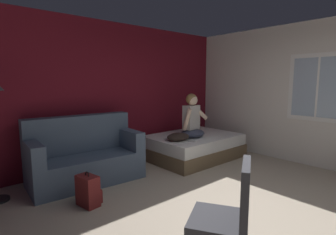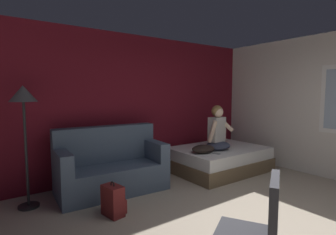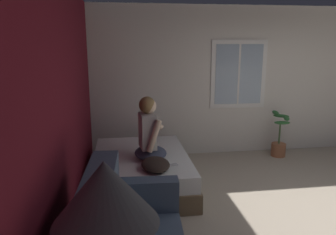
{
  "view_description": "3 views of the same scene",
  "coord_description": "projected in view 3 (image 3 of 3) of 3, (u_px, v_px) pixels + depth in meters",
  "views": [
    {
      "loc": [
        -2.54,
        -1.42,
        1.6
      ],
      "look_at": [
        0.78,
        2.4,
        0.9
      ],
      "focal_mm": 28.0,
      "sensor_mm": 36.0,
      "label": 1
    },
    {
      "loc": [
        -2.54,
        -1.42,
        1.6
      ],
      "look_at": [
        0.18,
        2.38,
        1.16
      ],
      "focal_mm": 28.0,
      "sensor_mm": 36.0,
      "label": 2
    },
    {
      "loc": [
        -3.08,
        2.54,
        2.07
      ],
      "look_at": [
        0.78,
        1.98,
        1.16
      ],
      "focal_mm": 35.0,
      "sensor_mm": 36.0,
      "label": 3
    }
  ],
  "objects": [
    {
      "name": "bed",
      "position": [
        141.0,
        171.0,
        4.76
      ],
      "size": [
        1.89,
        1.37,
        0.48
      ],
      "color": "brown",
      "rests_on": "ground"
    },
    {
      "name": "wall_back_accent",
      "position": [
        54.0,
        121.0,
        3.05
      ],
      "size": [
        10.35,
        0.16,
        2.7
      ],
      "primitive_type": "cube",
      "color": "maroon",
      "rests_on": "ground"
    },
    {
      "name": "potted_plant",
      "position": [
        279.0,
        140.0,
        6.01
      ],
      "size": [
        0.39,
        0.37,
        0.85
      ],
      "color": "#995B3D",
      "rests_on": "ground"
    },
    {
      "name": "cell_phone",
      "position": [
        172.0,
        165.0,
        4.31
      ],
      "size": [
        0.11,
        0.16,
        0.01
      ],
      "primitive_type": "cube",
      "rotation": [
        0.0,
        0.0,
        0.31
      ],
      "color": "#B7B7BC",
      "rests_on": "bed"
    },
    {
      "name": "throw_pillow",
      "position": [
        156.0,
        164.0,
        4.15
      ],
      "size": [
        0.5,
        0.39,
        0.14
      ],
      "primitive_type": "ellipsoid",
      "rotation": [
        0.0,
        0.0,
        0.05
      ],
      "color": "#2D231E",
      "rests_on": "bed"
    },
    {
      "name": "wall_side_with_window",
      "position": [
        257.0,
        81.0,
        6.14
      ],
      "size": [
        0.19,
        7.56,
        2.7
      ],
      "color": "silver",
      "rests_on": "ground"
    },
    {
      "name": "person_seated",
      "position": [
        149.0,
        134.0,
        4.49
      ],
      "size": [
        0.56,
        0.49,
        0.88
      ],
      "color": "#383D51",
      "rests_on": "bed"
    }
  ]
}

